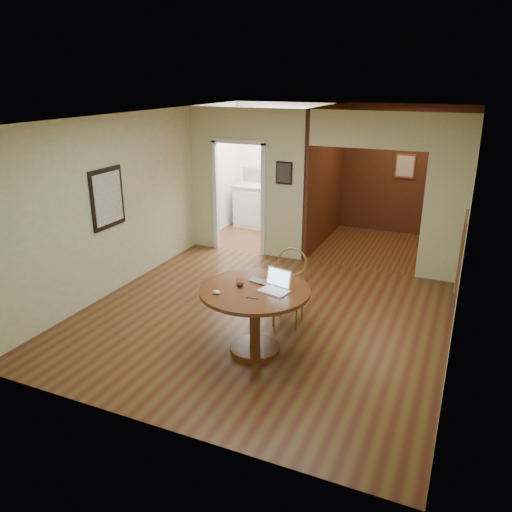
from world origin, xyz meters
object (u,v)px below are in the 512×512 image
at_px(open_laptop, 276,285).
at_px(closed_laptop, 258,283).
at_px(dining_table, 255,305).
at_px(chair, 290,282).

xyz_separation_m(open_laptop, closed_laptop, (-0.27, 0.08, -0.05)).
bearing_deg(dining_table, chair, 82.28).
height_order(dining_table, chair, chair).
distance_m(dining_table, chair, 0.91).
bearing_deg(dining_table, open_laptop, 18.28).
xyz_separation_m(chair, open_laptop, (0.12, -0.82, 0.31)).
bearing_deg(chair, dining_table, -102.80).
distance_m(chair, closed_laptop, 0.80).
bearing_deg(closed_laptop, dining_table, -65.92).
height_order(chair, open_laptop, open_laptop).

